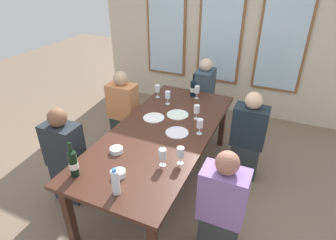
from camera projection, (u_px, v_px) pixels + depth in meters
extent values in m
plane|color=#7B6650|center=(163.00, 183.00, 3.43)|extent=(12.00, 12.00, 0.00)
cube|color=beige|center=(222.00, 25.00, 4.52)|extent=(4.23, 0.06, 2.90)
cube|color=brown|center=(166.00, 21.00, 4.82)|extent=(0.72, 0.03, 1.88)
cube|color=silver|center=(166.00, 21.00, 4.81)|extent=(0.64, 0.01, 1.80)
cube|color=brown|center=(221.00, 25.00, 4.48)|extent=(0.72, 0.03, 1.88)
cube|color=silver|center=(221.00, 26.00, 4.47)|extent=(0.64, 0.01, 1.80)
cube|color=brown|center=(285.00, 31.00, 4.14)|extent=(0.72, 0.03, 1.88)
cube|color=silver|center=(284.00, 31.00, 4.13)|extent=(0.64, 0.01, 1.80)
cube|color=#44251A|center=(162.00, 132.00, 3.08)|extent=(1.03, 2.35, 0.04)
cube|color=#44251A|center=(69.00, 215.00, 2.55)|extent=(0.07, 0.07, 0.70)
cube|color=#44251A|center=(167.00, 112.00, 4.27)|extent=(0.07, 0.07, 0.70)
cube|color=#44251A|center=(222.00, 124.00, 3.97)|extent=(0.07, 0.07, 0.70)
cylinder|color=white|center=(177.00, 133.00, 3.02)|extent=(0.25, 0.25, 0.01)
cylinder|color=white|center=(154.00, 118.00, 3.31)|extent=(0.25, 0.25, 0.01)
cylinder|color=white|center=(178.00, 115.00, 3.38)|extent=(0.26, 0.26, 0.01)
cylinder|color=black|center=(193.00, 89.00, 3.80)|extent=(0.07, 0.08, 0.21)
cone|color=black|center=(194.00, 81.00, 3.75)|extent=(0.07, 0.08, 0.02)
cylinder|color=black|center=(194.00, 77.00, 3.72)|extent=(0.03, 0.03, 0.08)
cylinder|color=white|center=(193.00, 89.00, 3.81)|extent=(0.08, 0.08, 0.06)
cylinder|color=black|center=(73.00, 164.00, 2.38)|extent=(0.07, 0.07, 0.23)
cone|color=black|center=(71.00, 152.00, 2.32)|extent=(0.07, 0.07, 0.02)
cylinder|color=black|center=(70.00, 147.00, 2.29)|extent=(0.03, 0.03, 0.08)
cylinder|color=white|center=(74.00, 165.00, 2.39)|extent=(0.08, 0.08, 0.06)
cylinder|color=white|center=(119.00, 173.00, 2.41)|extent=(0.11, 0.11, 0.05)
cylinder|color=white|center=(116.00, 150.00, 2.72)|extent=(0.12, 0.12, 0.05)
cylinder|color=white|center=(116.00, 182.00, 2.20)|extent=(0.06, 0.06, 0.22)
cylinder|color=blue|center=(114.00, 170.00, 2.14)|extent=(0.04, 0.04, 0.02)
cylinder|color=white|center=(199.00, 133.00, 3.02)|extent=(0.06, 0.06, 0.00)
cylinder|color=white|center=(199.00, 130.00, 3.00)|extent=(0.01, 0.01, 0.07)
cylinder|color=white|center=(200.00, 123.00, 2.95)|extent=(0.07, 0.07, 0.09)
cylinder|color=white|center=(158.00, 97.00, 3.82)|extent=(0.06, 0.06, 0.00)
cylinder|color=white|center=(158.00, 94.00, 3.80)|extent=(0.01, 0.01, 0.07)
cylinder|color=white|center=(157.00, 88.00, 3.76)|extent=(0.07, 0.07, 0.09)
cylinder|color=white|center=(163.00, 165.00, 2.55)|extent=(0.06, 0.06, 0.00)
cylinder|color=white|center=(163.00, 161.00, 2.53)|extent=(0.01, 0.01, 0.07)
cylinder|color=white|center=(163.00, 154.00, 2.49)|extent=(0.07, 0.07, 0.09)
cylinder|color=white|center=(168.00, 104.00, 3.64)|extent=(0.06, 0.06, 0.00)
cylinder|color=white|center=(168.00, 101.00, 3.62)|extent=(0.01, 0.01, 0.07)
cylinder|color=white|center=(168.00, 95.00, 3.58)|extent=(0.07, 0.07, 0.09)
cylinder|color=beige|center=(168.00, 97.00, 3.59)|extent=(0.06, 0.06, 0.03)
cylinder|color=white|center=(180.00, 163.00, 2.57)|extent=(0.06, 0.06, 0.00)
cylinder|color=white|center=(180.00, 160.00, 2.55)|extent=(0.01, 0.01, 0.07)
cylinder|color=white|center=(181.00, 152.00, 2.51)|extent=(0.07, 0.07, 0.09)
cylinder|color=beige|center=(180.00, 155.00, 2.53)|extent=(0.06, 0.06, 0.03)
cylinder|color=white|center=(196.00, 119.00, 3.30)|extent=(0.06, 0.06, 0.00)
cylinder|color=white|center=(196.00, 116.00, 3.28)|extent=(0.01, 0.01, 0.07)
cylinder|color=white|center=(197.00, 109.00, 3.24)|extent=(0.07, 0.07, 0.09)
cylinder|color=beige|center=(197.00, 111.00, 3.25)|extent=(0.06, 0.06, 0.03)
cylinder|color=white|center=(197.00, 98.00, 3.79)|extent=(0.06, 0.06, 0.00)
cylinder|color=white|center=(197.00, 95.00, 3.77)|extent=(0.01, 0.01, 0.07)
cylinder|color=white|center=(197.00, 90.00, 3.72)|extent=(0.07, 0.07, 0.09)
cylinder|color=beige|center=(197.00, 92.00, 3.74)|extent=(0.06, 0.06, 0.02)
cube|color=#282C37|center=(71.00, 180.00, 3.14)|extent=(0.32, 0.24, 0.45)
cube|color=#242B30|center=(63.00, 145.00, 2.91)|extent=(0.38, 0.24, 0.48)
sphere|color=brown|center=(57.00, 118.00, 2.75)|extent=(0.19, 0.19, 0.19)
cube|color=#303436|center=(218.00, 233.00, 2.53)|extent=(0.32, 0.24, 0.45)
cube|color=#8F6BB5|center=(223.00, 195.00, 2.30)|extent=(0.38, 0.24, 0.48)
sphere|color=#A16B55|center=(227.00, 163.00, 2.14)|extent=(0.19, 0.19, 0.19)
cube|color=#26342E|center=(125.00, 131.00, 4.05)|extent=(0.32, 0.24, 0.45)
cube|color=#D38552|center=(123.00, 101.00, 3.82)|extent=(0.38, 0.24, 0.48)
sphere|color=tan|center=(121.00, 79.00, 3.66)|extent=(0.19, 0.19, 0.19)
cube|color=#2D3333|center=(244.00, 159.00, 3.48)|extent=(0.32, 0.24, 0.45)
cube|color=#1E2930|center=(250.00, 126.00, 3.25)|extent=(0.38, 0.24, 0.48)
sphere|color=beige|center=(254.00, 101.00, 3.09)|extent=(0.19, 0.19, 0.19)
cube|color=#322340|center=(203.00, 112.00, 4.53)|extent=(0.24, 0.32, 0.45)
cube|color=#374855|center=(205.00, 85.00, 4.30)|extent=(0.24, 0.38, 0.48)
sphere|color=beige|center=(206.00, 65.00, 4.14)|extent=(0.19, 0.19, 0.19)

